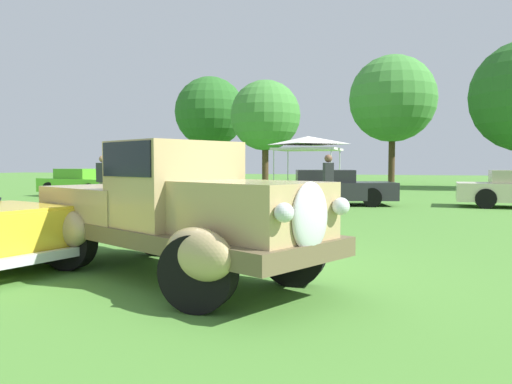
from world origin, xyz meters
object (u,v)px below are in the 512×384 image
spectator_between_cars (103,180)px  show_car_charcoal (329,188)px  feature_pickup_truck (172,208)px  spectator_near_truck (328,182)px  canopy_tent_left_field (308,142)px  show_car_lime (83,183)px

spectator_between_cars → show_car_charcoal: bearing=30.7°
feature_pickup_truck → spectator_near_truck: size_ratio=2.80×
feature_pickup_truck → spectator_between_cars: bearing=130.3°
spectator_near_truck → canopy_tent_left_field: size_ratio=0.59×
feature_pickup_truck → canopy_tent_left_field: 16.96m
feature_pickup_truck → show_car_lime: (-10.73, 12.24, -0.27)m
show_car_lime → spectator_near_truck: spectator_near_truck is taller
show_car_charcoal → canopy_tent_left_field: (-1.89, 5.47, 1.82)m
show_car_charcoal → spectator_between_cars: spectator_between_cars is taller
show_car_lime → show_car_charcoal: (10.81, -0.92, 0.00)m
show_car_lime → canopy_tent_left_field: 10.18m
spectator_near_truck → spectator_between_cars: (-6.95, -0.63, 0.00)m
spectator_near_truck → spectator_between_cars: bearing=-174.9°
feature_pickup_truck → show_car_charcoal: (0.08, 11.32, -0.27)m
feature_pickup_truck → show_car_charcoal: feature_pickup_truck is taller
show_car_lime → canopy_tent_left_field: canopy_tent_left_field is taller
spectator_near_truck → show_car_lime: bearing=160.0°
show_car_lime → show_car_charcoal: bearing=-4.9°
canopy_tent_left_field → show_car_charcoal: bearing=-70.9°
spectator_near_truck → canopy_tent_left_field: canopy_tent_left_field is taller
show_car_charcoal → spectator_near_truck: size_ratio=2.77×
spectator_near_truck → spectator_between_cars: same height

